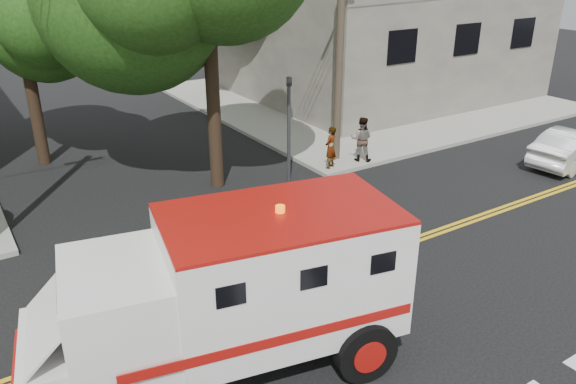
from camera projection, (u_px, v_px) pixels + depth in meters
ground at (282, 287)px, 13.31m from camera, size 100.00×100.00×0.00m
sidewalk_ne at (360, 97)px, 30.42m from camera, size 17.00×17.00×0.15m
building_right at (379, 35)px, 30.34m from camera, size 14.00×12.00×6.00m
utility_pole_right at (340, 40)px, 19.46m from camera, size 0.28×0.28×9.00m
tree_left at (27, 3)px, 18.83m from camera, size 4.48×4.20×7.70m
traffic_signal at (289, 118)px, 18.65m from camera, size 0.15×0.18×3.60m
armored_truck at (235, 286)px, 10.13m from camera, size 7.13×3.77×3.09m
parked_sedan at (573, 147)px, 20.68m from camera, size 4.30×1.92×1.37m
pedestrian_a at (330, 148)px, 19.94m from camera, size 0.66×0.58×1.51m
pedestrian_b at (361, 139)px, 20.61m from camera, size 1.02×1.01×1.66m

